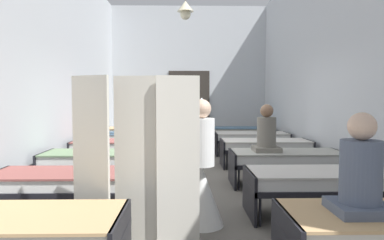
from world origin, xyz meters
TOP-DOWN VIEW (x-y plane):
  - ground_plane at (0.00, 0.00)m, footprint 5.87×11.80m
  - room_shell at (0.00, 1.17)m, footprint 5.67×11.40m
  - bed_left_row_0 at (-1.59, -4.08)m, footprint 1.90×0.84m
  - bed_left_row_1 at (-1.59, -2.45)m, footprint 1.90×0.84m
  - bed_right_row_1 at (1.59, -2.45)m, footprint 1.90×0.84m
  - bed_left_row_2 at (-1.59, -0.82)m, footprint 1.90×0.84m
  - bed_right_row_2 at (1.59, -0.82)m, footprint 1.90×0.84m
  - bed_left_row_3 at (-1.59, 0.82)m, footprint 1.90×0.84m
  - bed_right_row_3 at (1.59, 0.82)m, footprint 1.90×0.84m
  - bed_left_row_4 at (-1.59, 2.45)m, footprint 1.90×0.84m
  - bed_right_row_4 at (1.59, 2.45)m, footprint 1.90×0.84m
  - bed_left_row_5 at (-1.59, 4.08)m, footprint 1.90×0.84m
  - bed_right_row_5 at (1.59, 4.08)m, footprint 1.90×0.84m
  - nurse_near_aisle at (-0.07, 2.09)m, footprint 0.52×0.52m
  - nurse_mid_aisle at (0.04, -2.75)m, footprint 0.52×0.52m
  - patient_seated_primary at (1.24, -4.10)m, footprint 0.44×0.44m
  - patient_seated_secondary at (1.24, -0.82)m, footprint 0.44×0.44m
  - potted_plant at (0.24, 2.67)m, footprint 0.50×0.50m
  - privacy_screen at (-0.64, -3.39)m, footprint 1.25×0.21m

SIDE VIEW (x-z plane):
  - ground_plane at x=0.00m, z-range -0.10..0.00m
  - bed_left_row_0 at x=-1.59m, z-range 0.15..0.73m
  - bed_left_row_1 at x=-1.59m, z-range 0.15..0.73m
  - bed_right_row_1 at x=1.59m, z-range 0.15..0.73m
  - bed_left_row_2 at x=-1.59m, z-range 0.15..0.73m
  - bed_right_row_2 at x=1.59m, z-range 0.15..0.73m
  - bed_left_row_3 at x=-1.59m, z-range 0.15..0.73m
  - bed_right_row_3 at x=1.59m, z-range 0.15..0.73m
  - bed_left_row_4 at x=-1.59m, z-range 0.15..0.73m
  - bed_right_row_4 at x=1.59m, z-range 0.15..0.73m
  - bed_left_row_5 at x=-1.59m, z-range 0.15..0.73m
  - bed_right_row_5 at x=1.59m, z-range 0.15..0.73m
  - nurse_near_aisle at x=-0.07m, z-range -0.21..1.27m
  - nurse_mid_aisle at x=0.04m, z-range -0.21..1.27m
  - potted_plant at x=0.24m, z-range 0.08..1.20m
  - privacy_screen at x=-0.64m, z-range 0.00..1.70m
  - patient_seated_primary at x=1.24m, z-range 0.47..1.27m
  - patient_seated_secondary at x=1.24m, z-range 0.47..1.27m
  - room_shell at x=0.00m, z-range 0.01..4.62m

